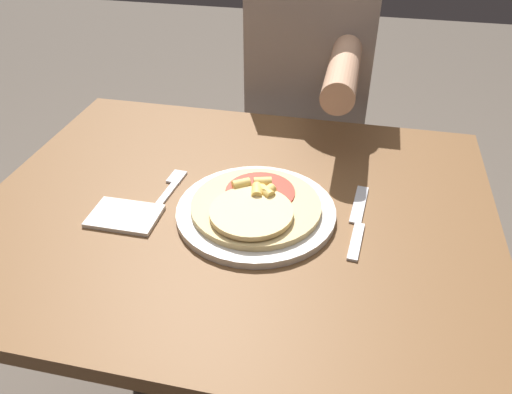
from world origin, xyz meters
TOP-DOWN VIEW (x-y plane):
  - dining_table at (0.00, 0.00)m, footprint 0.97×0.78m
  - plate at (0.04, -0.02)m, footprint 0.29×0.29m
  - pizza at (0.04, -0.02)m, footprint 0.24×0.24m
  - fork at (-0.14, 0.01)m, footprint 0.03×0.18m
  - knife at (0.23, -0.00)m, footprint 0.03×0.22m
  - napkin at (-0.19, -0.08)m, footprint 0.13×0.09m
  - person_diner at (0.07, 0.59)m, footprint 0.33×0.52m

SIDE VIEW (x-z plane):
  - dining_table at x=0.00m, z-range 0.24..0.96m
  - person_diner at x=0.07m, z-range 0.10..1.29m
  - fork at x=-0.14m, z-range 0.73..0.73m
  - knife at x=0.23m, z-range 0.73..0.73m
  - napkin at x=-0.19m, z-range 0.73..0.73m
  - plate at x=0.04m, z-range 0.73..0.74m
  - pizza at x=0.04m, z-range 0.73..0.77m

